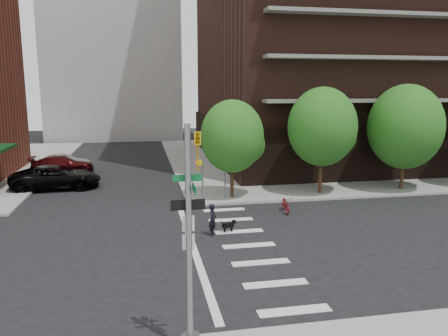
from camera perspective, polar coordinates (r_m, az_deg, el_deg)
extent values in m
plane|color=black|center=(19.60, -5.43, -10.63)|extent=(120.00, 120.00, 0.00)
cube|color=gray|center=(47.74, 16.94, 1.54)|extent=(39.00, 33.00, 0.15)
cube|color=silver|center=(14.83, 9.18, -17.93)|extent=(2.40, 0.50, 0.01)
cube|color=silver|center=(16.52, 6.74, -14.78)|extent=(2.40, 0.50, 0.01)
cube|color=silver|center=(18.27, 4.82, -12.21)|extent=(2.40, 0.50, 0.01)
cube|color=silver|center=(20.07, 3.26, -10.07)|extent=(2.40, 0.50, 0.01)
cube|color=silver|center=(21.90, 1.98, -8.29)|extent=(2.40, 0.50, 0.01)
cube|color=silver|center=(23.76, 0.91, -6.78)|extent=(2.40, 0.50, 0.01)
cube|color=silver|center=(25.64, 0.00, -5.49)|extent=(2.40, 0.50, 0.01)
cube|color=silver|center=(19.64, -3.95, -10.54)|extent=(0.30, 13.00, 0.01)
cube|color=black|center=(46.82, 14.07, 4.08)|extent=(25.50, 25.50, 4.00)
cylinder|color=#301E11|center=(27.91, 1.05, -1.45)|extent=(0.24, 0.24, 2.30)
sphere|color=#235B19|center=(27.48, 1.07, 4.17)|extent=(4.00, 4.00, 4.00)
cylinder|color=#301E11|center=(29.68, 12.47, -0.69)|extent=(0.24, 0.24, 2.60)
sphere|color=#235B19|center=(29.26, 12.70, 5.28)|extent=(4.50, 4.50, 4.50)
cylinder|color=#301E11|center=(32.53, 22.22, -0.53)|extent=(0.24, 0.24, 2.30)
sphere|color=#235B19|center=(32.12, 22.60, 4.99)|extent=(5.00, 5.00, 5.00)
cylinder|color=slate|center=(11.46, -4.60, -9.31)|extent=(0.16, 0.16, 6.00)
imported|color=gold|center=(10.93, -3.47, 2.18)|extent=(0.16, 0.20, 1.00)
cube|color=#0A5926|center=(11.17, -4.80, -1.30)|extent=(0.75, 0.02, 0.18)
cube|color=#0A5926|center=(11.09, -3.92, -2.69)|extent=(0.02, 0.75, 0.18)
cube|color=black|center=(11.30, -4.73, -4.81)|extent=(0.90, 0.02, 0.28)
cube|color=silver|center=(11.44, -4.69, -7.23)|extent=(0.32, 0.02, 0.42)
cube|color=silver|center=(11.60, -4.65, -9.58)|extent=(0.32, 0.02, 0.42)
cylinder|color=slate|center=(26.86, -2.82, -1.60)|extent=(0.10, 0.10, 2.60)
cube|color=gold|center=(26.63, -3.26, 0.70)|extent=(0.32, 0.25, 0.32)
cylinder|color=slate|center=(27.63, 0.12, -1.68)|extent=(0.08, 0.08, 2.20)
cube|color=gold|center=(27.31, 0.18, 0.11)|extent=(0.64, 0.02, 0.64)
imported|color=black|center=(32.93, -21.08, -1.15)|extent=(3.13, 6.20, 1.68)
imported|color=#3F090B|center=(39.06, -20.35, 0.45)|extent=(2.20, 5.10, 1.46)
imported|color=#A7A9AD|center=(39.83, -20.16, 0.63)|extent=(1.79, 4.48, 1.45)
imported|color=maroon|center=(25.39, 8.07, -4.68)|extent=(0.85, 1.84, 0.93)
imported|color=black|center=(21.18, -1.47, -6.76)|extent=(0.66, 0.54, 1.55)
cube|color=black|center=(21.71, 0.55, -7.47)|extent=(0.59, 0.30, 0.23)
cube|color=black|center=(21.79, 1.31, -7.03)|extent=(0.19, 0.16, 0.17)
cylinder|color=black|center=(21.87, 0.96, -7.99)|extent=(0.06, 0.06, 0.25)
cylinder|color=black|center=(21.70, 0.13, -8.13)|extent=(0.06, 0.06, 0.25)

